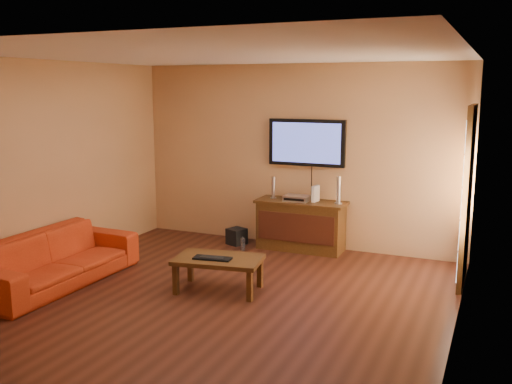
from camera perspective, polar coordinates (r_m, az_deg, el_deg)
The scene contains 14 objects.
ground_plane at distance 6.58m, azimuth -3.54°, elevation -10.57°, with size 5.00×5.00×0.00m, color #37180F.
room_walls at distance 6.74m, azimuth -1.27°, elevation 4.72°, with size 5.00×5.00×5.00m.
french_door at distance 7.29m, azimuth 20.33°, elevation -0.56°, with size 0.07×1.02×2.22m.
media_console at distance 8.39m, azimuth 4.50°, elevation -3.33°, with size 1.32×0.50×0.73m.
television at distance 8.38m, azimuth 5.09°, elevation 4.94°, with size 1.16×0.08×0.68m.
coffee_table at distance 6.71m, azimuth -3.77°, elevation -7.00°, with size 1.09×0.76×0.40m.
sofa at distance 7.32m, azimuth -19.38°, elevation -5.50°, with size 2.17×0.63×0.85m, color red.
speaker_left at distance 8.47m, azimuth 1.76°, elevation 0.37°, with size 0.09×0.09×0.32m.
speaker_right at distance 8.14m, azimuth 8.26°, elevation 0.08°, with size 0.11×0.11×0.39m.
av_receiver at distance 8.30m, azimuth 4.11°, elevation -0.61°, with size 0.36×0.26×0.08m, color silver.
game_console at distance 8.26m, azimuth 5.98°, elevation -0.17°, with size 0.05×0.17×0.23m, color white.
subwoofer at distance 8.71m, azimuth -1.95°, elevation -4.45°, with size 0.24×0.24×0.24m, color black.
bottle at distance 8.39m, azimuth -1.33°, elevation -5.23°, with size 0.07×0.07×0.20m.
keyboard at distance 6.64m, azimuth -4.38°, elevation -6.60°, with size 0.46×0.23×0.03m.
Camera 1 is at (2.82, -5.46, 2.36)m, focal length 40.00 mm.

